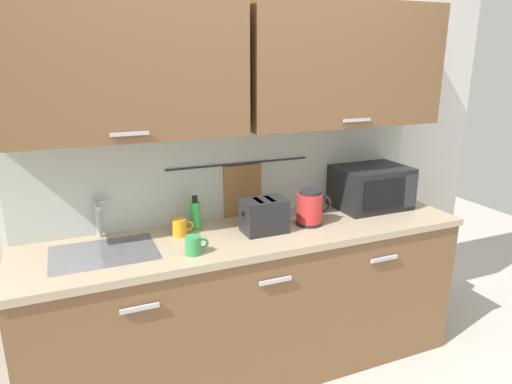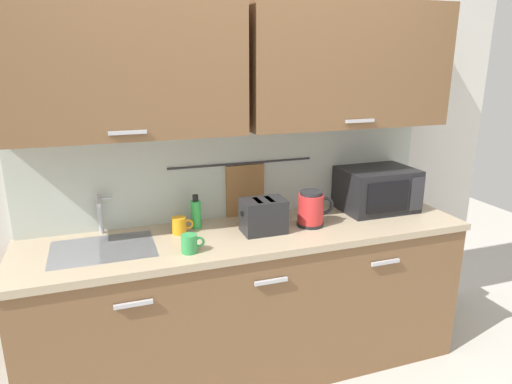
{
  "view_description": "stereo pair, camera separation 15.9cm",
  "coord_description": "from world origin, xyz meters",
  "px_view_note": "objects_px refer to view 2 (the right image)",
  "views": [
    {
      "loc": [
        -0.92,
        -1.92,
        1.84
      ],
      "look_at": [
        0.04,
        0.33,
        1.12
      ],
      "focal_mm": 31.99,
      "sensor_mm": 36.0,
      "label": 1
    },
    {
      "loc": [
        -0.77,
        -1.98,
        1.84
      ],
      "look_at": [
        0.04,
        0.33,
        1.12
      ],
      "focal_mm": 31.99,
      "sensor_mm": 36.0,
      "label": 2
    }
  ],
  "objects_px": {
    "dish_soap_bottle": "(196,213)",
    "mug_by_kettle": "(190,244)",
    "electric_kettle": "(311,209)",
    "toaster": "(263,216)",
    "microwave": "(377,189)",
    "mug_near_sink": "(180,225)"
  },
  "relations": [
    {
      "from": "mug_by_kettle",
      "to": "toaster",
      "type": "bearing_deg",
      "value": 17.98
    },
    {
      "from": "microwave",
      "to": "electric_kettle",
      "type": "xyz_separation_m",
      "value": [
        -0.52,
        -0.13,
        -0.03
      ]
    },
    {
      "from": "electric_kettle",
      "to": "dish_soap_bottle",
      "type": "distance_m",
      "value": 0.67
    },
    {
      "from": "electric_kettle",
      "to": "dish_soap_bottle",
      "type": "height_order",
      "value": "electric_kettle"
    },
    {
      "from": "dish_soap_bottle",
      "to": "toaster",
      "type": "distance_m",
      "value": 0.39
    },
    {
      "from": "mug_near_sink",
      "to": "toaster",
      "type": "relative_size",
      "value": 0.47
    },
    {
      "from": "mug_near_sink",
      "to": "mug_by_kettle",
      "type": "distance_m",
      "value": 0.27
    },
    {
      "from": "mug_near_sink",
      "to": "microwave",
      "type": "bearing_deg",
      "value": 0.28
    },
    {
      "from": "mug_near_sink",
      "to": "toaster",
      "type": "height_order",
      "value": "toaster"
    },
    {
      "from": "electric_kettle",
      "to": "mug_near_sink",
      "type": "bearing_deg",
      "value": 170.57
    },
    {
      "from": "electric_kettle",
      "to": "toaster",
      "type": "distance_m",
      "value": 0.3
    },
    {
      "from": "electric_kettle",
      "to": "toaster",
      "type": "relative_size",
      "value": 0.89
    },
    {
      "from": "dish_soap_bottle",
      "to": "toaster",
      "type": "xyz_separation_m",
      "value": [
        0.34,
        -0.19,
        0.01
      ]
    },
    {
      "from": "microwave",
      "to": "dish_soap_bottle",
      "type": "distance_m",
      "value": 1.17
    },
    {
      "from": "microwave",
      "to": "mug_by_kettle",
      "type": "height_order",
      "value": "microwave"
    },
    {
      "from": "electric_kettle",
      "to": "dish_soap_bottle",
      "type": "xyz_separation_m",
      "value": [
        -0.64,
        0.19,
        -0.01
      ]
    },
    {
      "from": "microwave",
      "to": "dish_soap_bottle",
      "type": "relative_size",
      "value": 2.35
    },
    {
      "from": "toaster",
      "to": "mug_by_kettle",
      "type": "relative_size",
      "value": 2.13
    },
    {
      "from": "electric_kettle",
      "to": "toaster",
      "type": "height_order",
      "value": "electric_kettle"
    },
    {
      "from": "dish_soap_bottle",
      "to": "mug_by_kettle",
      "type": "height_order",
      "value": "dish_soap_bottle"
    },
    {
      "from": "mug_by_kettle",
      "to": "mug_near_sink",
      "type": "bearing_deg",
      "value": 90.29
    },
    {
      "from": "dish_soap_bottle",
      "to": "mug_by_kettle",
      "type": "bearing_deg",
      "value": -107.24
    }
  ]
}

